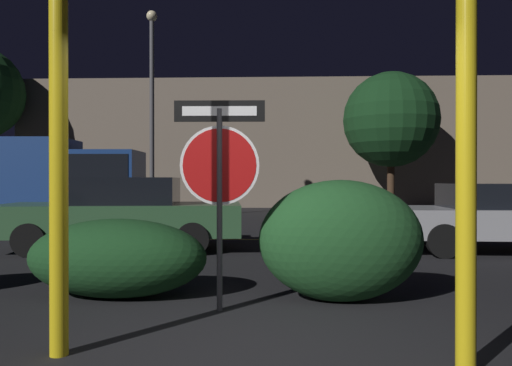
# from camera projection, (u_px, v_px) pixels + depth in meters

# --- Properties ---
(ground_plane) EXTENTS (260.00, 260.00, 0.00)m
(ground_plane) POSITION_uv_depth(u_px,v_px,m) (247.00, 366.00, 3.65)
(ground_plane) COLOR black
(road_center_stripe) EXTENTS (41.34, 0.12, 0.01)m
(road_center_stripe) POSITION_uv_depth(u_px,v_px,m) (265.00, 239.00, 11.42)
(road_center_stripe) COLOR gold
(road_center_stripe) RESTS_ON ground_plane
(stop_sign) EXTENTS (0.95, 0.06, 2.19)m
(stop_sign) POSITION_uv_depth(u_px,v_px,m) (220.00, 163.00, 5.19)
(stop_sign) COLOR #4C4C51
(stop_sign) RESTS_ON ground_plane
(yellow_pole_left) EXTENTS (0.14, 0.14, 3.47)m
(yellow_pole_left) POSITION_uv_depth(u_px,v_px,m) (59.00, 132.00, 3.86)
(yellow_pole_left) COLOR yellow
(yellow_pole_left) RESTS_ON ground_plane
(yellow_pole_right) EXTENTS (0.14, 0.14, 2.82)m
(yellow_pole_right) POSITION_uv_depth(u_px,v_px,m) (466.00, 174.00, 3.53)
(yellow_pole_right) COLOR yellow
(yellow_pole_right) RESTS_ON ground_plane
(hedge_bush_2) EXTENTS (2.09, 1.09, 0.91)m
(hedge_bush_2) POSITION_uv_depth(u_px,v_px,m) (118.00, 258.00, 5.80)
(hedge_bush_2) COLOR #19421E
(hedge_bush_2) RESTS_ON ground_plane
(hedge_bush_3) EXTENTS (1.84, 1.03, 1.37)m
(hedge_bush_3) POSITION_uv_depth(u_px,v_px,m) (340.00, 240.00, 5.61)
(hedge_bush_3) COLOR #1E4C23
(hedge_bush_3) RESTS_ON ground_plane
(passing_car_2) EXTENTS (4.87, 2.34, 1.41)m
(passing_car_2) POSITION_uv_depth(u_px,v_px,m) (123.00, 213.00, 9.82)
(passing_car_2) COLOR #335B38
(passing_car_2) RESTS_ON ground_plane
(passing_car_3) EXTENTS (4.07, 2.05, 1.30)m
(passing_car_3) POSITION_uv_depth(u_px,v_px,m) (494.00, 217.00, 9.50)
(passing_car_3) COLOR #9E9EA3
(passing_car_3) RESTS_ON ground_plane
(delivery_truck) EXTENTS (6.55, 2.74, 2.85)m
(delivery_truck) POSITION_uv_depth(u_px,v_px,m) (52.00, 175.00, 18.09)
(delivery_truck) COLOR navy
(delivery_truck) RESTS_ON ground_plane
(street_lamp) EXTENTS (0.37, 0.37, 7.29)m
(street_lamp) POSITION_uv_depth(u_px,v_px,m) (152.00, 97.00, 17.43)
(street_lamp) COLOR #4C4C51
(street_lamp) RESTS_ON ground_plane
(tree_0) EXTENTS (4.19, 4.19, 6.13)m
(tree_0) POSITION_uv_depth(u_px,v_px,m) (391.00, 120.00, 21.96)
(tree_0) COLOR #422D1E
(tree_0) RESTS_ON ground_plane
(building_backdrop) EXTENTS (24.96, 4.21, 6.46)m
(building_backdrop) POSITION_uv_depth(u_px,v_px,m) (264.00, 145.00, 26.70)
(building_backdrop) COLOR #7A6B5B
(building_backdrop) RESTS_ON ground_plane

